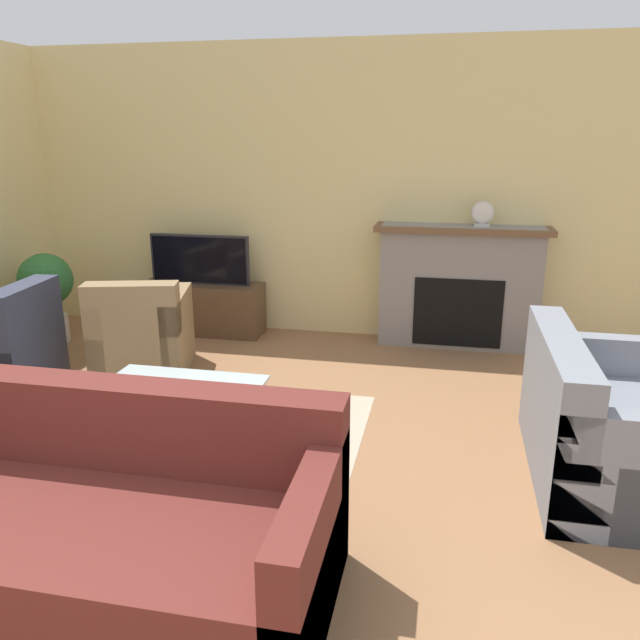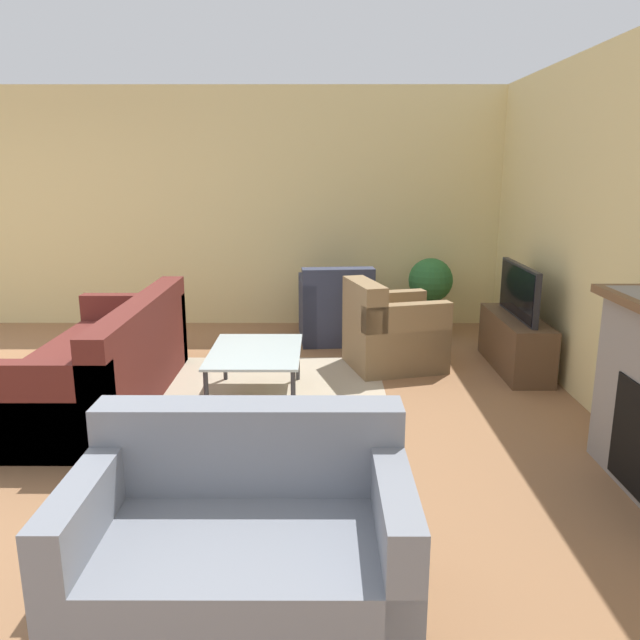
{
  "view_description": "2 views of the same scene",
  "coord_description": "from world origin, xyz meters",
  "px_view_note": "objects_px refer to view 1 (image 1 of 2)",
  "views": [
    {
      "loc": [
        1.24,
        -0.89,
        1.89
      ],
      "look_at": [
        0.41,
        3.14,
        0.66
      ],
      "focal_mm": 35.0,
      "sensor_mm": 36.0,
      "label": 1
    },
    {
      "loc": [
        4.43,
        2.86,
        1.82
      ],
      "look_at": [
        0.01,
        2.85,
        0.73
      ],
      "focal_mm": 35.0,
      "sensor_mm": 36.0,
      "label": 2
    }
  ],
  "objects_px": {
    "tv": "(200,259)",
    "armchair_accent": "(143,338)",
    "coffee_table": "(176,396)",
    "potted_plant": "(47,289)",
    "couch_loveseat": "(605,430)",
    "mantel_clock": "(483,213)",
    "couch_sectional": "(77,526)"
  },
  "relations": [
    {
      "from": "tv",
      "to": "armchair_accent",
      "type": "relative_size",
      "value": 1.02
    },
    {
      "from": "coffee_table",
      "to": "potted_plant",
      "type": "height_order",
      "value": "potted_plant"
    },
    {
      "from": "couch_loveseat",
      "to": "armchair_accent",
      "type": "xyz_separation_m",
      "value": [
        -3.3,
        0.96,
        0.01
      ]
    },
    {
      "from": "mantel_clock",
      "to": "couch_sectional",
      "type": "bearing_deg",
      "value": -116.05
    },
    {
      "from": "couch_sectional",
      "to": "armchair_accent",
      "type": "bearing_deg",
      "value": 110.71
    },
    {
      "from": "couch_sectional",
      "to": "mantel_clock",
      "type": "xyz_separation_m",
      "value": [
        1.77,
        3.61,
        0.94
      ]
    },
    {
      "from": "couch_sectional",
      "to": "couch_loveseat",
      "type": "distance_m",
      "value": 2.79
    },
    {
      "from": "mantel_clock",
      "to": "coffee_table",
      "type": "bearing_deg",
      "value": -127.3
    },
    {
      "from": "couch_sectional",
      "to": "mantel_clock",
      "type": "relative_size",
      "value": 10.02
    },
    {
      "from": "coffee_table",
      "to": "mantel_clock",
      "type": "bearing_deg",
      "value": 52.7
    },
    {
      "from": "tv",
      "to": "armchair_accent",
      "type": "distance_m",
      "value": 1.22
    },
    {
      "from": "couch_loveseat",
      "to": "coffee_table",
      "type": "xyz_separation_m",
      "value": [
        -2.49,
        -0.21,
        0.07
      ]
    },
    {
      "from": "tv",
      "to": "coffee_table",
      "type": "relative_size",
      "value": 1.0
    },
    {
      "from": "couch_loveseat",
      "to": "mantel_clock",
      "type": "bearing_deg",
      "value": 16.25
    },
    {
      "from": "mantel_clock",
      "to": "potted_plant",
      "type": "bearing_deg",
      "value": -170.0
    },
    {
      "from": "coffee_table",
      "to": "mantel_clock",
      "type": "height_order",
      "value": "mantel_clock"
    },
    {
      "from": "couch_loveseat",
      "to": "armchair_accent",
      "type": "relative_size",
      "value": 1.4
    },
    {
      "from": "mantel_clock",
      "to": "tv",
      "type": "bearing_deg",
      "value": -177.47
    },
    {
      "from": "armchair_accent",
      "to": "potted_plant",
      "type": "distance_m",
      "value": 1.37
    },
    {
      "from": "potted_plant",
      "to": "tv",
      "type": "bearing_deg",
      "value": 23.95
    },
    {
      "from": "tv",
      "to": "mantel_clock",
      "type": "relative_size",
      "value": 4.42
    },
    {
      "from": "couch_loveseat",
      "to": "potted_plant",
      "type": "distance_m",
      "value": 4.79
    },
    {
      "from": "potted_plant",
      "to": "armchair_accent",
      "type": "bearing_deg",
      "value": -24.66
    },
    {
      "from": "couch_loveseat",
      "to": "mantel_clock",
      "type": "relative_size",
      "value": 6.06
    },
    {
      "from": "armchair_accent",
      "to": "potted_plant",
      "type": "bearing_deg",
      "value": -39.58
    },
    {
      "from": "potted_plant",
      "to": "couch_loveseat",
      "type": "bearing_deg",
      "value": -18.62
    },
    {
      "from": "tv",
      "to": "mantel_clock",
      "type": "xyz_separation_m",
      "value": [
        2.6,
        0.12,
        0.49
      ]
    },
    {
      "from": "couch_loveseat",
      "to": "armchair_accent",
      "type": "height_order",
      "value": "same"
    },
    {
      "from": "tv",
      "to": "couch_loveseat",
      "type": "xyz_separation_m",
      "value": [
        3.25,
        -2.1,
        -0.44
      ]
    },
    {
      "from": "couch_sectional",
      "to": "potted_plant",
      "type": "xyz_separation_m",
      "value": [
        -2.12,
        2.93,
        0.23
      ]
    },
    {
      "from": "tv",
      "to": "couch_loveseat",
      "type": "height_order",
      "value": "tv"
    },
    {
      "from": "couch_sectional",
      "to": "couch_loveseat",
      "type": "relative_size",
      "value": 1.65
    }
  ]
}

